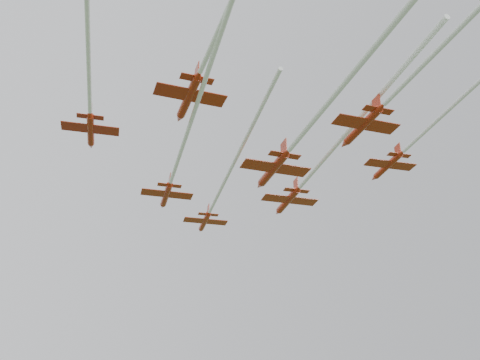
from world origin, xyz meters
TOP-DOWN VIEW (x-y plane):
  - jet_lead at (5.83, 5.12)m, footprint 22.07×50.82m
  - jet_row2_left at (-7.42, -5.07)m, footprint 21.77×52.72m
  - jet_row2_right at (13.36, -10.53)m, footprint 21.16×50.72m
  - jet_row3_left at (-24.16, -13.10)m, footprint 21.33×48.70m
  - jet_row3_mid at (0.58, -23.56)m, footprint 19.48×52.97m
  - jet_row3_right at (18.80, -27.75)m, footprint 18.96×44.33m
  - jet_row4_left at (-16.02, -26.89)m, footprint 14.94×42.11m
  - jet_row4_right at (3.84, -35.96)m, footprint 16.09×42.85m

SIDE VIEW (x-z plane):
  - jet_row3_mid at x=0.58m, z-range 54.46..57.41m
  - jet_row4_right at x=3.84m, z-range 55.22..57.75m
  - jet_row2_left at x=-7.42m, z-range 56.22..58.75m
  - jet_row4_left at x=-16.02m, z-range 56.42..58.97m
  - jet_row2_right at x=13.36m, z-range 57.37..60.28m
  - jet_lead at x=5.83m, z-range 57.59..60.09m
  - jet_row3_right at x=18.80m, z-range 58.41..60.80m
  - jet_row3_left at x=-24.16m, z-range 58.51..60.84m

